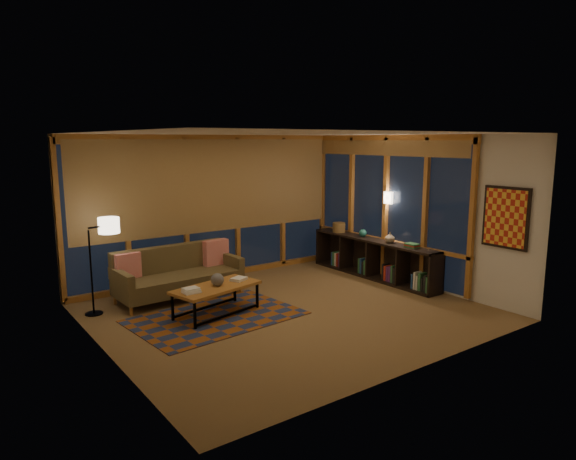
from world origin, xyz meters
TOP-DOWN VIEW (x-y plane):
  - floor at (0.00, 0.00)m, footprint 5.50×5.00m
  - ceiling at (0.00, 0.00)m, footprint 5.50×5.00m
  - walls at (0.00, 0.00)m, footprint 5.51×5.01m
  - window_wall_back at (0.00, 2.43)m, footprint 5.30×0.16m
  - window_wall_right at (2.68, 0.60)m, footprint 0.16×3.70m
  - wall_art at (2.71, -1.85)m, footprint 0.06×0.74m
  - wall_sconce at (2.62, 0.45)m, footprint 0.12×0.18m
  - sofa at (-1.07, 1.62)m, footprint 2.08×0.91m
  - pillow_left at (-1.85, 1.81)m, footprint 0.42×0.19m
  - pillow_right at (-0.27, 1.83)m, footprint 0.47×0.19m
  - area_rug at (-1.03, 0.42)m, footprint 2.54×1.82m
  - coffee_table at (-0.96, 0.53)m, footprint 1.44×0.89m
  - book_stack_a at (-1.41, 0.45)m, footprint 0.22×0.17m
  - book_stack_b at (-0.52, 0.59)m, footprint 0.28×0.25m
  - ceramic_pot at (-0.93, 0.54)m, footprint 0.22×0.22m
  - floor_lamp at (-2.46, 1.64)m, footprint 0.55×0.43m
  - bookshelf at (2.49, 0.66)m, footprint 0.40×2.98m
  - basket at (2.47, 1.64)m, footprint 0.31×0.31m
  - teal_bowl at (2.49, 0.96)m, footprint 0.17×0.17m
  - vase at (2.49, 0.26)m, footprint 0.23×0.23m
  - shelf_book_stack at (2.49, -0.27)m, footprint 0.21×0.27m

SIDE VIEW (x-z plane):
  - floor at x=0.00m, z-range -0.01..0.01m
  - area_rug at x=-1.03m, z-range 0.00..0.01m
  - coffee_table at x=-0.96m, z-range 0.00..0.45m
  - bookshelf at x=2.49m, z-range 0.00..0.75m
  - sofa at x=-1.07m, z-range 0.00..0.84m
  - book_stack_b at x=-0.52m, z-range 0.45..0.49m
  - book_stack_a at x=-1.41m, z-range 0.45..0.51m
  - ceramic_pot at x=-0.93m, z-range 0.45..0.64m
  - pillow_left at x=-1.85m, z-range 0.42..0.83m
  - pillow_right at x=-0.27m, z-range 0.42..0.88m
  - floor_lamp at x=-2.46m, z-range 0.00..1.45m
  - shelf_book_stack at x=2.49m, z-range 0.75..0.82m
  - teal_bowl at x=2.49m, z-range 0.75..0.90m
  - vase at x=2.49m, z-range 0.75..0.94m
  - basket at x=2.47m, z-range 0.75..0.94m
  - walls at x=0.00m, z-range 0.00..2.70m
  - window_wall_back at x=0.00m, z-range 0.05..2.65m
  - window_wall_right at x=2.68m, z-range 0.05..2.65m
  - wall_art at x=2.71m, z-range 0.98..1.92m
  - wall_sconce at x=2.62m, z-range 1.44..1.66m
  - ceiling at x=0.00m, z-range 2.70..2.71m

